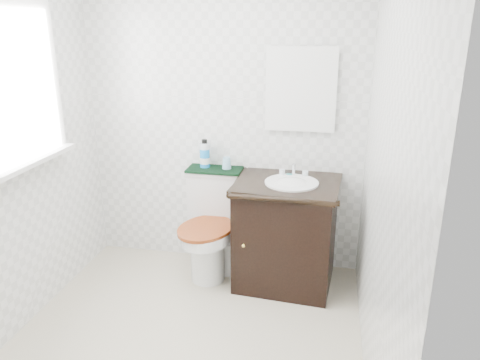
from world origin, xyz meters
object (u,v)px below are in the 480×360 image
(cup, at_px, (227,163))
(vanity, at_px, (286,230))
(trash_bin, at_px, (232,257))
(mouthwash_bottle, at_px, (205,154))
(toilet, at_px, (212,230))

(cup, bearing_deg, vanity, -22.20)
(vanity, height_order, cup, same)
(trash_bin, bearing_deg, cup, 113.08)
(trash_bin, bearing_deg, mouthwash_bottle, 144.93)
(toilet, relative_size, mouthwash_bottle, 3.63)
(cup, bearing_deg, toilet, -123.50)
(cup, bearing_deg, mouthwash_bottle, 177.00)
(toilet, height_order, trash_bin, toilet)
(toilet, bearing_deg, cup, 56.50)
(toilet, relative_size, vanity, 0.88)
(trash_bin, bearing_deg, toilet, 171.63)
(trash_bin, distance_m, mouthwash_bottle, 0.85)
(toilet, xyz_separation_m, trash_bin, (0.16, -0.02, -0.21))
(cup, bearing_deg, trash_bin, -66.92)
(vanity, xyz_separation_m, cup, (-0.50, 0.21, 0.44))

